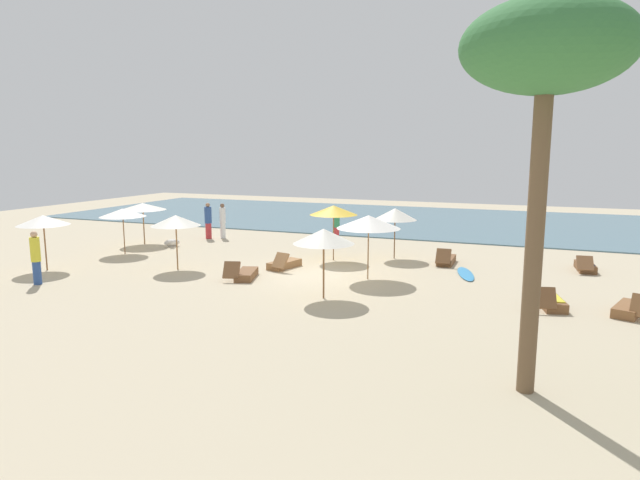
{
  "coord_description": "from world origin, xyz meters",
  "views": [
    {
      "loc": [
        7.74,
        -18.37,
        4.61
      ],
      "look_at": [
        -0.16,
        1.21,
        1.1
      ],
      "focal_mm": 30.66,
      "sensor_mm": 36.0,
      "label": 1
    }
  ],
  "objects_px": {
    "umbrella_7": "(123,213)",
    "person_3": "(223,220)",
    "lounger_2": "(630,309)",
    "dog": "(172,243)",
    "lounger_5": "(245,274)",
    "umbrella_0": "(176,221)",
    "umbrella_3": "(334,210)",
    "palm_2": "(547,55)",
    "umbrella_4": "(369,222)",
    "umbrella_6": "(395,214)",
    "umbrella_5": "(143,207)",
    "person_1": "(337,224)",
    "lounger_3": "(585,266)",
    "person_0": "(208,221)",
    "surfboard": "(466,274)",
    "lounger_1": "(550,302)",
    "umbrella_1": "(43,220)",
    "lounger_4": "(284,264)",
    "person_2": "(36,257)",
    "umbrella_2": "(324,236)",
    "lounger_0": "(446,260)"
  },
  "relations": [
    {
      "from": "palm_2",
      "to": "dog",
      "type": "height_order",
      "value": "palm_2"
    },
    {
      "from": "person_2",
      "to": "palm_2",
      "type": "bearing_deg",
      "value": -9.62
    },
    {
      "from": "lounger_4",
      "to": "person_2",
      "type": "distance_m",
      "value": 8.78
    },
    {
      "from": "lounger_1",
      "to": "lounger_5",
      "type": "bearing_deg",
      "value": -179.16
    },
    {
      "from": "umbrella_2",
      "to": "umbrella_6",
      "type": "bearing_deg",
      "value": 86.17
    },
    {
      "from": "lounger_2",
      "to": "dog",
      "type": "distance_m",
      "value": 19.21
    },
    {
      "from": "umbrella_3",
      "to": "palm_2",
      "type": "relative_size",
      "value": 0.32
    },
    {
      "from": "lounger_3",
      "to": "person_1",
      "type": "xyz_separation_m",
      "value": [
        -11.15,
        2.6,
        0.72
      ]
    },
    {
      "from": "lounger_1",
      "to": "lounger_5",
      "type": "xyz_separation_m",
      "value": [
        -10.19,
        -0.15,
        -0.01
      ]
    },
    {
      "from": "umbrella_3",
      "to": "surfboard",
      "type": "height_order",
      "value": "umbrella_3"
    },
    {
      "from": "umbrella_4",
      "to": "umbrella_6",
      "type": "distance_m",
      "value": 4.04
    },
    {
      "from": "surfboard",
      "to": "umbrella_2",
      "type": "bearing_deg",
      "value": -126.51
    },
    {
      "from": "umbrella_2",
      "to": "surfboard",
      "type": "relative_size",
      "value": 0.91
    },
    {
      "from": "umbrella_1",
      "to": "lounger_5",
      "type": "xyz_separation_m",
      "value": [
        7.8,
        1.64,
        -1.77
      ]
    },
    {
      "from": "umbrella_4",
      "to": "lounger_4",
      "type": "height_order",
      "value": "umbrella_4"
    },
    {
      "from": "umbrella_0",
      "to": "umbrella_1",
      "type": "distance_m",
      "value": 5.02
    },
    {
      "from": "umbrella_5",
      "to": "dog",
      "type": "distance_m",
      "value": 2.41
    },
    {
      "from": "lounger_3",
      "to": "surfboard",
      "type": "distance_m",
      "value": 4.81
    },
    {
      "from": "lounger_2",
      "to": "lounger_5",
      "type": "bearing_deg",
      "value": -179.03
    },
    {
      "from": "umbrella_6",
      "to": "palm_2",
      "type": "height_order",
      "value": "palm_2"
    },
    {
      "from": "person_2",
      "to": "person_1",
      "type": "bearing_deg",
      "value": 61.36
    },
    {
      "from": "umbrella_7",
      "to": "lounger_0",
      "type": "xyz_separation_m",
      "value": [
        13.7,
        3.12,
        -1.67
      ]
    },
    {
      "from": "umbrella_6",
      "to": "surfboard",
      "type": "distance_m",
      "value": 4.25
    },
    {
      "from": "lounger_2",
      "to": "person_2",
      "type": "xyz_separation_m",
      "value": [
        -18.49,
        -3.63,
        0.78
      ]
    },
    {
      "from": "umbrella_3",
      "to": "umbrella_4",
      "type": "bearing_deg",
      "value": -49.47
    },
    {
      "from": "person_1",
      "to": "dog",
      "type": "height_order",
      "value": "person_1"
    },
    {
      "from": "umbrella_0",
      "to": "umbrella_5",
      "type": "xyz_separation_m",
      "value": [
        -5.04,
        4.17,
        -0.06
      ]
    },
    {
      "from": "umbrella_7",
      "to": "person_3",
      "type": "xyz_separation_m",
      "value": [
        1.75,
        5.4,
        -0.9
      ]
    },
    {
      "from": "umbrella_5",
      "to": "umbrella_7",
      "type": "height_order",
      "value": "same"
    },
    {
      "from": "umbrella_7",
      "to": "umbrella_1",
      "type": "bearing_deg",
      "value": -96.18
    },
    {
      "from": "umbrella_4",
      "to": "umbrella_7",
      "type": "height_order",
      "value": "umbrella_4"
    },
    {
      "from": "umbrella_6",
      "to": "lounger_4",
      "type": "height_order",
      "value": "umbrella_6"
    },
    {
      "from": "lounger_1",
      "to": "lounger_5",
      "type": "relative_size",
      "value": 0.98
    },
    {
      "from": "umbrella_1",
      "to": "umbrella_5",
      "type": "distance_m",
      "value": 6.18
    },
    {
      "from": "umbrella_7",
      "to": "person_3",
      "type": "bearing_deg",
      "value": 72.07
    },
    {
      "from": "umbrella_0",
      "to": "lounger_3",
      "type": "distance_m",
      "value": 15.83
    },
    {
      "from": "umbrella_0",
      "to": "person_3",
      "type": "relative_size",
      "value": 1.16
    },
    {
      "from": "person_0",
      "to": "person_3",
      "type": "bearing_deg",
      "value": 34.52
    },
    {
      "from": "lounger_5",
      "to": "umbrella_0",
      "type": "bearing_deg",
      "value": 173.52
    },
    {
      "from": "lounger_3",
      "to": "lounger_5",
      "type": "distance_m",
      "value": 12.97
    },
    {
      "from": "umbrella_3",
      "to": "person_1",
      "type": "xyz_separation_m",
      "value": [
        -1.43,
        4.26,
        -1.22
      ]
    },
    {
      "from": "umbrella_7",
      "to": "lounger_1",
      "type": "height_order",
      "value": "umbrella_7"
    },
    {
      "from": "lounger_3",
      "to": "person_0",
      "type": "distance_m",
      "value": 17.79
    },
    {
      "from": "umbrella_5",
      "to": "person_1",
      "type": "xyz_separation_m",
      "value": [
        8.57,
        4.09,
        -0.96
      ]
    },
    {
      "from": "umbrella_0",
      "to": "umbrella_7",
      "type": "bearing_deg",
      "value": 156.51
    },
    {
      "from": "umbrella_5",
      "to": "palm_2",
      "type": "bearing_deg",
      "value": -30.72
    },
    {
      "from": "umbrella_3",
      "to": "palm_2",
      "type": "xyz_separation_m",
      "value": [
        7.89,
        -10.47,
        4.13
      ]
    },
    {
      "from": "umbrella_1",
      "to": "person_2",
      "type": "height_order",
      "value": "umbrella_1"
    },
    {
      "from": "umbrella_3",
      "to": "umbrella_4",
      "type": "distance_m",
      "value": 3.63
    },
    {
      "from": "umbrella_5",
      "to": "lounger_2",
      "type": "bearing_deg",
      "value": -11.91
    }
  ]
}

